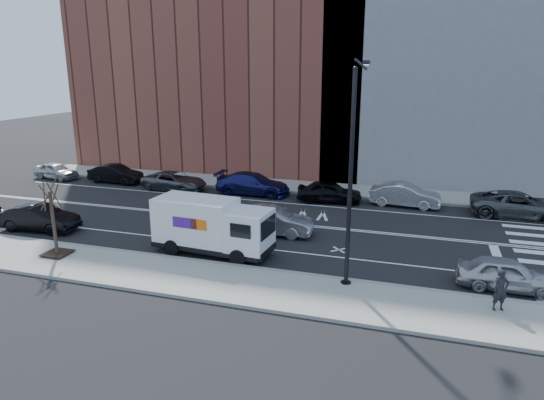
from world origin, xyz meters
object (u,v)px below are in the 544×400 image
Objects in this scene: far_parked_a at (56,171)px; pedestrian at (501,290)px; fedex_van at (212,226)px; near_parked_front at (507,274)px; far_parked_b at (116,174)px; driving_sedan at (271,221)px.

pedestrian reaches higher than far_parked_a.
far_parked_a is at bearing 133.20° from pedestrian.
pedestrian is (32.07, -13.81, 0.29)m from far_parked_a.
fedex_van is 13.10m from pedestrian.
near_parked_front is 2.46× the size of pedestrian.
far_parked_b is 17.49m from driving_sedan.
far_parked_a is 2.41× the size of pedestrian.
far_parked_a is at bearing 71.89° from near_parked_front.
pedestrian reaches higher than near_parked_front.
pedestrian is (12.86, -2.43, -0.48)m from fedex_van.
near_parked_front is (32.65, -11.45, 0.01)m from far_parked_a.
near_parked_front is at bearing -111.58° from far_parked_b.
fedex_van is at bearing 145.80° from pedestrian.
far_parked_b is 29.46m from near_parked_front.
driving_sedan is 12.48m from pedestrian.
fedex_van is 1.53× the size of near_parked_front.
pedestrian is (10.92, -6.04, 0.20)m from driving_sedan.
pedestrian is at bearing -116.17° from far_parked_b.
far_parked_b reaches higher than far_parked_a.
pedestrian reaches higher than driving_sedan.
driving_sedan is (21.15, -7.77, 0.09)m from far_parked_a.
driving_sedan is at bearing 127.56° from pedestrian.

